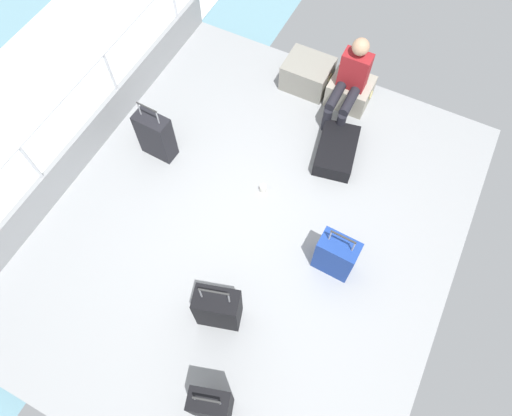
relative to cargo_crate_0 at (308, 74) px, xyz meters
The scene contains 13 objects.
ground_plane 2.22m from the cargo_crate_0, 82.19° to the right, with size 4.40×5.20×0.06m, color #939699.
gunwale_port 2.88m from the cargo_crate_0, 130.51° to the right, with size 0.06×5.20×0.45m, color #939699.
railing_port 2.94m from the cargo_crate_0, 130.51° to the right, with size 0.04×4.20×1.02m.
sea_wake 4.00m from the cargo_crate_0, 146.45° to the right, with size 12.00×12.00×0.01m.
cargo_crate_0 is the anchor object (origin of this frame).
cargo_crate_1 0.60m from the cargo_crate_0, ahead, with size 0.56×0.46×0.35m.
passenger_seated 0.71m from the cargo_crate_0, 17.32° to the right, with size 0.34×0.66×1.05m.
suitcase_0 3.29m from the cargo_crate_0, 81.49° to the right, with size 0.48×0.35×0.84m.
suitcase_1 2.14m from the cargo_crate_0, 122.61° to the right, with size 0.42×0.23×0.83m.
suitcase_2 4.12m from the cargo_crate_0, 78.06° to the right, with size 0.39×0.29×0.78m.
suitcase_3 2.57m from the cargo_crate_0, 59.84° to the right, with size 0.42×0.26×0.75m.
suitcase_4 1.19m from the cargo_crate_0, 48.70° to the right, with size 0.57×0.78×0.21m.
paper_cup 1.75m from the cargo_crate_0, 82.90° to the right, with size 0.08×0.08×0.10m, color white.
Camera 1 is at (1.04, -1.95, 4.63)m, focal length 31.98 mm.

